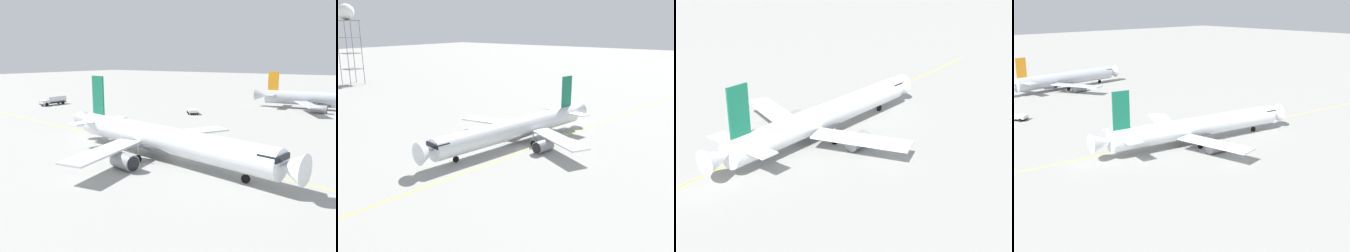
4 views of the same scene
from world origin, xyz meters
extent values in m
plane|color=#9E9E99|center=(0.00, 0.00, 0.00)|extent=(600.00, 600.00, 0.00)
cylinder|color=silver|center=(1.13, 1.79, 3.21)|extent=(37.12, 9.76, 3.87)
cone|color=silver|center=(-18.30, 4.95, 3.21)|extent=(3.55, 4.11, 3.68)
cone|color=silver|center=(20.86, -1.42, 3.51)|extent=(4.48, 3.89, 3.29)
cube|color=black|center=(-16.13, 4.60, 4.08)|extent=(2.90, 3.63, 0.70)
ellipsoid|color=slate|center=(2.96, 1.49, 2.15)|extent=(13.70, 5.58, 2.13)
cube|color=#146B4C|center=(17.19, -0.83, 8.52)|extent=(3.20, 0.75, 6.74)
cube|color=silver|center=(16.69, -3.90, 3.98)|extent=(3.32, 5.04, 0.20)
cube|color=silver|center=(17.69, 2.25, 3.98)|extent=(3.32, 5.04, 0.20)
cube|color=silver|center=(2.31, -7.43, 2.53)|extent=(9.88, 14.07, 0.28)
cube|color=silver|center=(5.17, 10.15, 2.53)|extent=(6.03, 14.37, 0.28)
cylinder|color=gray|center=(0.77, -5.06, 1.14)|extent=(3.97, 2.85, 2.29)
cylinder|color=black|center=(-1.09, -4.76, 1.14)|extent=(0.46, 1.94, 1.95)
cylinder|color=gray|center=(2.96, 8.40, 1.14)|extent=(3.97, 2.85, 2.29)
cylinder|color=black|center=(1.10, 8.70, 1.14)|extent=(0.46, 1.94, 1.95)
cylinder|color=#9EA0A5|center=(-12.74, 4.04, 1.54)|extent=(0.20, 0.20, 1.98)
cylinder|color=black|center=(-12.74, 4.04, 0.55)|extent=(1.13, 0.47, 1.10)
cylinder|color=#9EA0A5|center=(2.42, -1.80, 1.54)|extent=(0.20, 0.20, 1.98)
cylinder|color=black|center=(2.42, -1.80, 0.55)|extent=(1.13, 0.47, 1.10)
cylinder|color=#9EA0A5|center=(3.49, 4.78, 1.54)|extent=(0.20, 0.20, 1.98)
cylinder|color=black|center=(3.49, 4.78, 0.55)|extent=(1.13, 0.47, 1.10)
cube|color=yellow|center=(6.78, -2.96, 0.00)|extent=(129.18, 15.82, 0.01)
camera|label=1|loc=(-27.96, 42.35, 14.88)|focal=37.18mm
camera|label=2|loc=(-54.72, -38.34, 22.84)|focal=39.41mm
camera|label=3|loc=(59.32, 38.98, 29.29)|focal=51.72mm
camera|label=4|loc=(60.69, 62.69, 26.74)|focal=49.03mm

